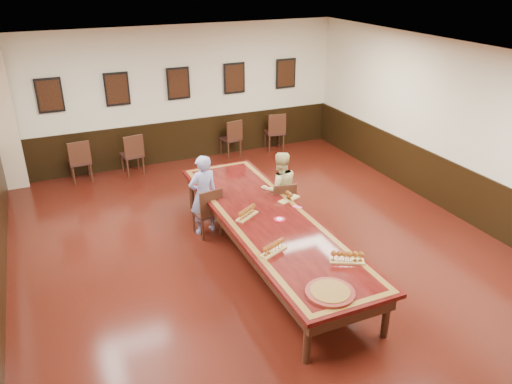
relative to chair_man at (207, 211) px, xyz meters
name	(u,v)px	position (x,y,z in m)	size (l,w,h in m)	color
floor	(268,259)	(0.65, -1.19, -0.47)	(8.00, 10.00, 0.02)	black
ceiling	(271,61)	(0.65, -1.19, 2.75)	(8.00, 10.00, 0.02)	white
wall_back	(178,95)	(0.65, 3.82, 1.14)	(8.00, 0.02, 3.20)	beige
wall_right	(468,135)	(4.66, -1.19, 1.14)	(0.02, 10.00, 3.20)	beige
chair_man	(207,211)	(0.00, 0.00, 0.00)	(0.43, 0.47, 0.92)	black
chair_woman	(281,204)	(1.34, -0.27, -0.01)	(0.42, 0.46, 0.91)	black
spare_chair_a	(79,160)	(-1.78, 3.44, 0.02)	(0.45, 0.50, 0.97)	black
spare_chair_b	(132,153)	(-0.64, 3.42, 0.02)	(0.45, 0.49, 0.96)	black
spare_chair_c	(231,137)	(1.86, 3.61, 0.01)	(0.44, 0.48, 0.93)	black
spare_chair_d	(275,131)	(3.06, 3.55, 0.03)	(0.46, 0.50, 0.99)	black
person_man	(203,195)	(-0.02, 0.10, 0.28)	(0.54, 0.35, 1.47)	#4956B7
person_woman	(280,189)	(1.35, -0.18, 0.25)	(0.70, 0.55, 1.42)	beige
pink_phone	(297,207)	(1.25, -1.04, 0.29)	(0.07, 0.15, 0.01)	#E64C85
curtain	(5,123)	(-3.10, 3.63, 0.99)	(0.45, 0.18, 2.90)	#C8AF8A
wainscoting	(269,232)	(0.65, -1.19, 0.04)	(8.00, 10.00, 1.00)	black
conference_table	(269,226)	(0.65, -1.19, 0.15)	(1.40, 5.00, 0.76)	black
posters	(178,83)	(0.65, 3.74, 1.44)	(6.14, 0.04, 0.74)	black
flight_a	(247,213)	(0.35, -1.02, 0.37)	(0.46, 0.36, 0.17)	#A98A47
flight_b	(289,196)	(1.25, -0.74, 0.36)	(0.44, 0.27, 0.16)	#A98A47
flight_c	(274,248)	(0.27, -2.15, 0.37)	(0.46, 0.30, 0.17)	#A98A47
flight_d	(347,257)	(1.07, -2.78, 0.37)	(0.48, 0.34, 0.17)	#A98A47
red_plate_grp	(279,219)	(0.78, -1.32, 0.30)	(0.19, 0.19, 0.02)	#B40C28
carved_platter	(330,292)	(0.49, -3.30, 0.31)	(0.65, 0.65, 0.05)	#561611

